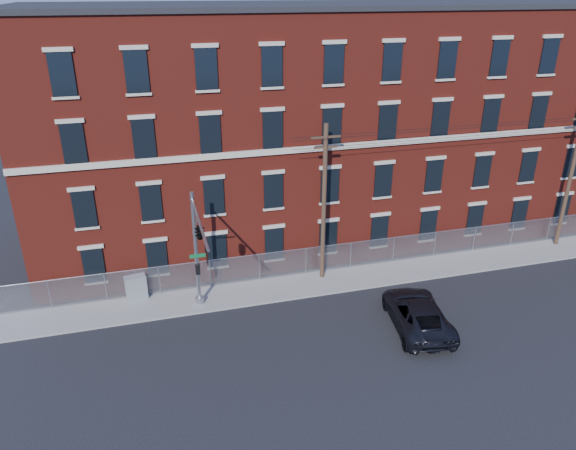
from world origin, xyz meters
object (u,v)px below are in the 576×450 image
(utility_pole_near, at_px, (324,201))
(pickup_truck, at_px, (417,313))
(utility_cabinet, at_px, (136,287))
(traffic_signal_mast, at_px, (199,239))

(utility_pole_near, height_order, pickup_truck, utility_pole_near)
(utility_pole_near, relative_size, pickup_truck, 1.65)
(pickup_truck, distance_m, utility_cabinet, 16.40)
(pickup_truck, bearing_deg, utility_cabinet, -15.27)
(utility_pole_near, bearing_deg, utility_cabinet, 178.02)
(traffic_signal_mast, relative_size, utility_pole_near, 0.70)
(traffic_signal_mast, bearing_deg, utility_pole_near, 23.14)
(pickup_truck, bearing_deg, traffic_signal_mast, -5.66)
(utility_pole_near, height_order, utility_cabinet, utility_pole_near)
(traffic_signal_mast, distance_m, utility_pole_near, 8.70)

